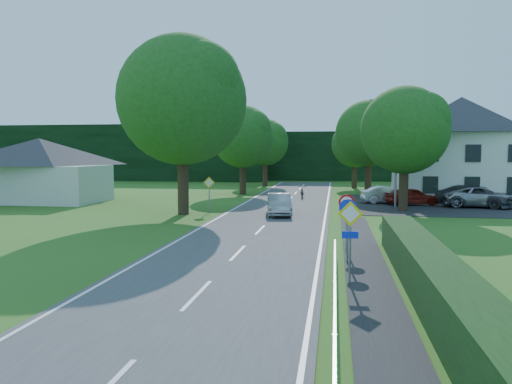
% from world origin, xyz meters
% --- Properties ---
extents(road, '(7.00, 80.00, 0.04)m').
position_xyz_m(road, '(0.00, 20.00, 0.02)').
color(road, '#3E3E41').
rests_on(road, ground).
extents(footpath, '(1.50, 44.00, 0.04)m').
position_xyz_m(footpath, '(4.95, 2.00, 0.02)').
color(footpath, black).
rests_on(footpath, ground).
extents(parking_pad, '(14.00, 16.00, 0.04)m').
position_xyz_m(parking_pad, '(12.00, 33.00, 0.02)').
color(parking_pad, black).
rests_on(parking_pad, ground).
extents(line_edge_left, '(0.12, 80.00, 0.01)m').
position_xyz_m(line_edge_left, '(-3.25, 20.00, 0.04)').
color(line_edge_left, white).
rests_on(line_edge_left, road).
extents(line_edge_right, '(0.12, 80.00, 0.01)m').
position_xyz_m(line_edge_right, '(3.25, 20.00, 0.04)').
color(line_edge_right, white).
rests_on(line_edge_right, road).
extents(line_centre, '(0.12, 80.00, 0.01)m').
position_xyz_m(line_centre, '(0.00, 20.00, 0.04)').
color(line_centre, white).
rests_on(line_centre, road).
extents(tree_main, '(9.40, 9.40, 11.64)m').
position_xyz_m(tree_main, '(-6.00, 24.00, 5.82)').
color(tree_main, '#1E4C16').
rests_on(tree_main, ground).
extents(tree_left_far, '(7.00, 7.00, 8.58)m').
position_xyz_m(tree_left_far, '(-5.00, 40.00, 4.29)').
color(tree_left_far, '#1E4C16').
rests_on(tree_left_far, ground).
extents(tree_right_far, '(7.40, 7.40, 9.09)m').
position_xyz_m(tree_right_far, '(7.00, 42.00, 4.54)').
color(tree_right_far, '#1E4C16').
rests_on(tree_right_far, ground).
extents(tree_left_back, '(6.60, 6.60, 8.07)m').
position_xyz_m(tree_left_back, '(-4.50, 52.00, 4.04)').
color(tree_left_back, '#1E4C16').
rests_on(tree_left_back, ground).
extents(tree_right_back, '(6.20, 6.20, 7.56)m').
position_xyz_m(tree_right_back, '(6.00, 50.00, 3.78)').
color(tree_right_back, '#1E4C16').
rests_on(tree_right_back, ground).
extents(tree_right_mid, '(7.00, 7.00, 8.58)m').
position_xyz_m(tree_right_mid, '(8.50, 28.00, 4.29)').
color(tree_right_mid, '#1E4C16').
rests_on(tree_right_mid, ground).
extents(treeline_left, '(44.00, 6.00, 8.00)m').
position_xyz_m(treeline_left, '(-28.00, 62.00, 4.00)').
color(treeline_left, black).
rests_on(treeline_left, ground).
extents(treeline_right, '(30.00, 5.00, 7.00)m').
position_xyz_m(treeline_right, '(8.00, 66.00, 3.50)').
color(treeline_right, black).
rests_on(treeline_right, ground).
extents(bungalow_left, '(11.00, 6.50, 5.20)m').
position_xyz_m(bungalow_left, '(-20.00, 30.00, 2.71)').
color(bungalow_left, beige).
rests_on(bungalow_left, ground).
extents(house_white, '(10.60, 8.40, 8.60)m').
position_xyz_m(house_white, '(14.00, 36.00, 4.41)').
color(house_white, silver).
rests_on(house_white, ground).
extents(streetlight, '(2.03, 0.18, 8.00)m').
position_xyz_m(streetlight, '(8.06, 30.00, 4.46)').
color(streetlight, gray).
rests_on(streetlight, ground).
extents(sign_priority_right, '(0.78, 0.09, 2.59)m').
position_xyz_m(sign_priority_right, '(4.30, 7.98, 1.80)').
color(sign_priority_right, gray).
rests_on(sign_priority_right, ground).
extents(sign_roundabout, '(0.64, 0.08, 2.37)m').
position_xyz_m(sign_roundabout, '(4.30, 10.98, 1.67)').
color(sign_roundabout, gray).
rests_on(sign_roundabout, ground).
extents(sign_speed_limit, '(0.64, 0.11, 2.37)m').
position_xyz_m(sign_speed_limit, '(4.30, 12.97, 1.77)').
color(sign_speed_limit, gray).
rests_on(sign_speed_limit, ground).
extents(sign_priority_left, '(0.78, 0.09, 2.44)m').
position_xyz_m(sign_priority_left, '(-4.50, 24.98, 1.72)').
color(sign_priority_left, gray).
rests_on(sign_priority_left, ground).
extents(moving_car, '(2.09, 4.36, 1.38)m').
position_xyz_m(moving_car, '(0.30, 24.29, 0.73)').
color(moving_car, '#A8A7AC').
rests_on(moving_car, road).
extents(motorcycle, '(0.94, 2.15, 1.09)m').
position_xyz_m(motorcycle, '(1.00, 36.47, 0.59)').
color(motorcycle, black).
rests_on(motorcycle, road).
extents(parked_car_red, '(4.21, 2.64, 1.34)m').
position_xyz_m(parked_car_red, '(9.70, 31.99, 0.71)').
color(parked_car_red, maroon).
rests_on(parked_car_red, parking_pad).
extents(parked_car_silver_a, '(4.30, 1.98, 1.36)m').
position_xyz_m(parked_car_silver_a, '(7.98, 33.13, 0.72)').
color(parked_car_silver_a, silver).
rests_on(parked_car_silver_a, parking_pad).
extents(parked_car_grey, '(5.86, 4.66, 1.59)m').
position_xyz_m(parked_car_grey, '(13.96, 31.43, 0.84)').
color(parked_car_grey, '#414145').
rests_on(parked_car_grey, parking_pad).
extents(parked_car_silver_b, '(5.68, 2.97, 1.53)m').
position_xyz_m(parked_car_silver_b, '(14.52, 31.12, 0.80)').
color(parked_car_silver_b, '#9A9CA1').
rests_on(parked_car_silver_b, parking_pad).
extents(parasol, '(1.94, 1.98, 1.70)m').
position_xyz_m(parasol, '(9.68, 33.47, 0.89)').
color(parasol, red).
rests_on(parasol, parking_pad).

